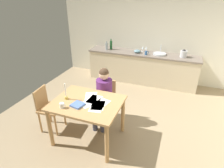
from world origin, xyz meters
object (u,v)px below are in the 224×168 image
object	(u,v)px
bottle_oil	(107,46)
wine_glass_near_sink	(146,48)
book_magazine	(78,105)
teacup_on_counter	(146,53)
chair_at_table	(106,98)
coffee_mug	(62,105)
candlestick	(66,95)
wine_glass_by_kettle	(143,48)
sink_unit	(160,54)
stovetop_kettle	(184,54)
bottle_vinegar	(111,45)
chair_side_empty	(48,107)
person_seated	(103,93)
mixing_bowl	(137,51)
dining_table	(87,108)

from	to	relation	value
bottle_oil	wine_glass_near_sink	distance (m)	1.18
book_magazine	wine_glass_near_sink	size ratio (longest dim) A/B	1.27
teacup_on_counter	chair_at_table	bearing A→B (deg)	-102.42
chair_at_table	coffee_mug	size ratio (longest dim) A/B	7.68
candlestick	book_magazine	size ratio (longest dim) A/B	1.58
book_magazine	chair_at_table	bearing A→B (deg)	92.28
book_magazine	wine_glass_by_kettle	world-z (taller)	wine_glass_by_kettle
candlestick	sink_unit	bearing A→B (deg)	66.83
sink_unit	stovetop_kettle	world-z (taller)	sink_unit
sink_unit	bottle_vinegar	world-z (taller)	bottle_vinegar
teacup_on_counter	stovetop_kettle	bearing A→B (deg)	8.75
stovetop_kettle	chair_side_empty	bearing A→B (deg)	-129.40
person_seated	coffee_mug	distance (m)	0.95
chair_at_table	coffee_mug	world-z (taller)	coffee_mug
coffee_mug	sink_unit	distance (m)	3.30
chair_at_table	mixing_bowl	size ratio (longest dim) A/B	4.35
chair_at_table	sink_unit	world-z (taller)	sink_unit
wine_glass_near_sink	wine_glass_by_kettle	distance (m)	0.10
book_magazine	coffee_mug	bearing A→B (deg)	-131.90
book_magazine	mixing_bowl	distance (m)	2.92
chair_at_table	teacup_on_counter	world-z (taller)	teacup_on_counter
sink_unit	stovetop_kettle	xyz separation A→B (m)	(0.63, -0.00, 0.08)
dining_table	wine_glass_near_sink	xyz separation A→B (m)	(0.42, 2.94, 0.33)
dining_table	teacup_on_counter	bearing A→B (deg)	79.68
chair_side_empty	book_magazine	xyz separation A→B (m)	(0.76, -0.14, 0.31)
book_magazine	sink_unit	xyz separation A→B (m)	(0.92, 2.96, 0.11)
mixing_bowl	candlestick	bearing A→B (deg)	-101.92
chair_at_table	bottle_vinegar	world-z (taller)	bottle_vinegar
mixing_bowl	wine_glass_near_sink	world-z (taller)	wine_glass_near_sink
candlestick	wine_glass_by_kettle	xyz separation A→B (m)	(0.71, 2.99, 0.12)
person_seated	mixing_bowl	distance (m)	2.21
stovetop_kettle	teacup_on_counter	bearing A→B (deg)	-171.25
candlestick	teacup_on_counter	bearing A→B (deg)	72.11
teacup_on_counter	bottle_oil	bearing A→B (deg)	176.08
coffee_mug	wine_glass_near_sink	world-z (taller)	wine_glass_near_sink
wine_glass_by_kettle	candlestick	bearing A→B (deg)	-103.31
candlestick	wine_glass_by_kettle	world-z (taller)	candlestick
book_magazine	bottle_vinegar	xyz separation A→B (m)	(-0.54, 2.97, 0.22)
mixing_bowl	teacup_on_counter	distance (m)	0.30
bottle_vinegar	sink_unit	bearing A→B (deg)	-0.39
dining_table	bottle_vinegar	distance (m)	2.90
dining_table	bottle_oil	bearing A→B (deg)	105.10
chair_at_table	teacup_on_counter	size ratio (longest dim) A/B	7.45
stovetop_kettle	wine_glass_by_kettle	bearing A→B (deg)	172.47
book_magazine	mixing_bowl	bearing A→B (deg)	96.07
candlestick	mixing_bowl	distance (m)	2.85
candlestick	teacup_on_counter	xyz separation A→B (m)	(0.87, 2.69, 0.07)
chair_side_empty	bottle_vinegar	size ratio (longest dim) A/B	2.84
chair_side_empty	sink_unit	bearing A→B (deg)	59.14
dining_table	book_magazine	xyz separation A→B (m)	(-0.09, -0.16, 0.14)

